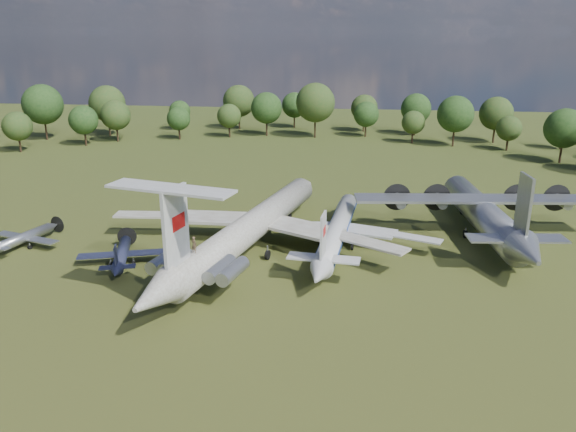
% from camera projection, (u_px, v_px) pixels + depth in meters
% --- Properties ---
extents(ground, '(300.00, 300.00, 0.00)m').
position_uv_depth(ground, '(244.00, 245.00, 79.61)').
color(ground, '#274316').
rests_on(ground, ground).
extents(il62_airliner, '(54.92, 64.42, 5.48)m').
position_uv_depth(il62_airliner, '(252.00, 232.00, 76.68)').
color(il62_airliner, '#B8B8B4').
rests_on(il62_airliner, ground).
extents(tu104_jet, '(31.92, 40.51, 3.80)m').
position_uv_depth(tu104_jet, '(337.00, 234.00, 78.46)').
color(tu104_jet, silver).
rests_on(tu104_jet, ground).
extents(an12_transport, '(41.54, 45.45, 5.50)m').
position_uv_depth(an12_transport, '(483.00, 218.00, 82.46)').
color(an12_transport, '#9EA0A5').
rests_on(an12_transport, ground).
extents(small_prop_west, '(15.12, 17.85, 2.24)m').
position_uv_depth(small_prop_west, '(122.00, 257.00, 72.42)').
color(small_prop_west, black).
rests_on(small_prop_west, ground).
extents(small_prop_northwest, '(14.04, 16.66, 2.10)m').
position_uv_depth(small_prop_northwest, '(24.00, 240.00, 78.48)').
color(small_prop_northwest, '#A6AAAE').
rests_on(small_prop_northwest, ground).
extents(person_on_il62, '(0.82, 0.70, 1.90)m').
position_uv_depth(person_on_il62, '(194.00, 245.00, 61.89)').
color(person_on_il62, brown).
rests_on(person_on_il62, il62_airliner).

